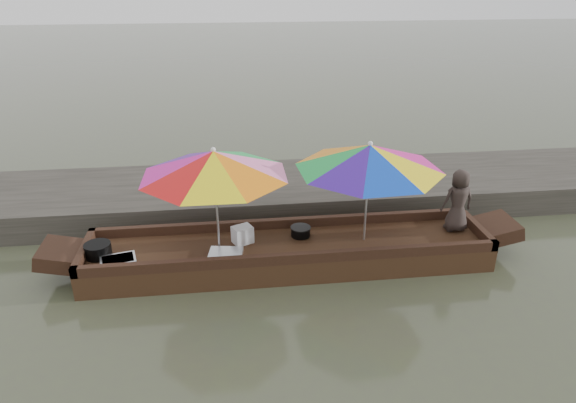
{
  "coord_description": "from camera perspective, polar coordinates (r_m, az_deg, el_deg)",
  "views": [
    {
      "loc": [
        -0.85,
        -6.66,
        4.07
      ],
      "look_at": [
        0.0,
        0.1,
        1.0
      ],
      "focal_mm": 32.0,
      "sensor_mm": 36.0,
      "label": 1
    }
  ],
  "objects": [
    {
      "name": "dock",
      "position": [
        9.69,
        -1.54,
        1.03
      ],
      "size": [
        22.0,
        2.2,
        0.5
      ],
      "primitive_type": "cube",
      "color": "#2D2B26",
      "rests_on": "ground"
    },
    {
      "name": "tray_scallop",
      "position": [
        7.42,
        -6.92,
        -5.75
      ],
      "size": [
        0.52,
        0.4,
        0.06
      ],
      "primitive_type": "cube",
      "rotation": [
        0.0,
        0.0,
        -0.15
      ],
      "color": "silver",
      "rests_on": "boat_hull"
    },
    {
      "name": "tray_crayfish",
      "position": [
        7.53,
        -18.35,
        -6.33
      ],
      "size": [
        0.54,
        0.43,
        0.09
      ],
      "primitive_type": "cube",
      "rotation": [
        0.0,
        0.0,
        0.24
      ],
      "color": "silver",
      "rests_on": "boat_hull"
    },
    {
      "name": "water",
      "position": [
        7.85,
        0.09,
        -6.96
      ],
      "size": [
        80.0,
        80.0,
        0.0
      ],
      "primitive_type": "plane",
      "color": "#464D33",
      "rests_on": "ground"
    },
    {
      "name": "vendor",
      "position": [
        8.29,
        18.38,
        0.11
      ],
      "size": [
        0.51,
        0.34,
        1.0
      ],
      "primitive_type": "imported",
      "rotation": [
        0.0,
        0.0,
        3.19
      ],
      "color": "#2F2522",
      "rests_on": "boat_hull"
    },
    {
      "name": "umbrella_bow",
      "position": [
        7.29,
        -7.97,
        0.16
      ],
      "size": [
        2.77,
        2.77,
        1.55
      ],
      "primitive_type": null,
      "rotation": [
        0.0,
        0.0,
        -0.4
      ],
      "color": "pink",
      "rests_on": "boat_hull"
    },
    {
      "name": "cooking_pot",
      "position": [
        7.8,
        -20.36,
        -5.09
      ],
      "size": [
        0.37,
        0.37,
        0.2
      ],
      "primitive_type": "cylinder",
      "color": "black",
      "rests_on": "boat_hull"
    },
    {
      "name": "charcoal_grill",
      "position": [
        7.87,
        1.41,
        -3.4
      ],
      "size": [
        0.29,
        0.29,
        0.14
      ],
      "primitive_type": "cylinder",
      "color": "black",
      "rests_on": "boat_hull"
    },
    {
      "name": "boat_hull",
      "position": [
        7.76,
        0.09,
        -5.86
      ],
      "size": [
        5.98,
        1.2,
        0.35
      ],
      "primitive_type": "cube",
      "color": "#3E2616",
      "rests_on": "water"
    },
    {
      "name": "umbrella_stern",
      "position": [
        7.55,
        8.77,
        1.0
      ],
      "size": [
        2.73,
        2.73,
        1.55
      ],
      "primitive_type": null,
      "rotation": [
        0.0,
        0.0,
        -0.33
      ],
      "color": "#E5148D",
      "rests_on": "boat_hull"
    },
    {
      "name": "supply_bag",
      "position": [
        7.69,
        -5.08,
        -3.69
      ],
      "size": [
        0.35,
        0.32,
        0.26
      ],
      "primitive_type": "cube",
      "rotation": [
        0.0,
        0.0,
        0.43
      ],
      "color": "silver",
      "rests_on": "boat_hull"
    }
  ]
}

